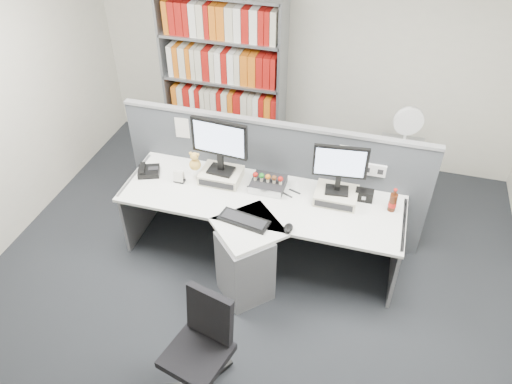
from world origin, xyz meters
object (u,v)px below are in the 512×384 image
(mouse, at_px, (288,228))
(desk_phone, at_px, (148,171))
(speaker, at_px, (364,195))
(cola_bottle, at_px, (393,202))
(desktop_pc, at_px, (268,184))
(monitor_right, at_px, (340,165))
(office_chair, at_px, (202,345))
(shelving_unit, at_px, (224,82))
(desk_fan, at_px, (408,124))
(filing_cabinet, at_px, (396,177))
(desk_calendar, at_px, (179,177))
(desk, at_px, (254,235))
(monitor_left, at_px, (219,142))
(keyboard, at_px, (244,220))

(mouse, xyz_separation_m, desk_phone, (-1.49, 0.40, 0.01))
(speaker, distance_m, cola_bottle, 0.27)
(mouse, bearing_deg, desktop_pc, 121.50)
(monitor_right, bearing_deg, office_chair, -113.46)
(desktop_pc, relative_size, shelving_unit, 0.16)
(desk_phone, relative_size, desk_fan, 0.50)
(monitor_right, bearing_deg, desktop_pc, 179.96)
(filing_cabinet, bearing_deg, office_chair, -115.23)
(cola_bottle, bearing_deg, filing_cabinet, 87.65)
(desk_phone, distance_m, desk_calendar, 0.34)
(shelving_unit, xyz_separation_m, office_chair, (0.86, -3.08, -0.49))
(filing_cabinet, distance_m, office_chair, 2.91)
(desk, distance_m, desk_calendar, 0.91)
(shelving_unit, bearing_deg, desk, -64.04)
(desk_fan, bearing_deg, desk, -130.62)
(desk, height_order, desk_phone, desk_phone)
(speaker, height_order, cola_bottle, cola_bottle)
(monitor_right, height_order, filing_cabinet, monitor_right)
(desk_phone, height_order, desk_fan, desk_fan)
(cola_bottle, xyz_separation_m, filing_cabinet, (0.04, 1.02, -0.46))
(monitor_right, distance_m, office_chair, 1.87)
(desk, distance_m, monitor_left, 0.90)
(desk, relative_size, monitor_left, 4.75)
(monitor_left, xyz_separation_m, keyboard, (0.38, -0.51, -0.41))
(monitor_right, bearing_deg, speaker, 16.31)
(desk_fan, distance_m, office_chair, 2.96)
(desktop_pc, bearing_deg, filing_cabinet, 40.82)
(keyboard, bearing_deg, monitor_right, 35.44)
(desk_phone, bearing_deg, cola_bottle, 2.57)
(monitor_left, distance_m, monitor_right, 1.10)
(mouse, height_order, office_chair, office_chair)
(monitor_right, height_order, desktop_pc, monitor_right)
(desktop_pc, xyz_separation_m, keyboard, (-0.08, -0.51, -0.03))
(cola_bottle, relative_size, office_chair, 0.26)
(filing_cabinet, height_order, desk_fan, desk_fan)
(desk, bearing_deg, shelving_unit, 115.96)
(desktop_pc, distance_m, keyboard, 0.52)
(shelving_unit, bearing_deg, cola_bottle, -35.52)
(office_chair, bearing_deg, monitor_left, 103.80)
(desk_calendar, bearing_deg, desk, -16.79)
(desk_calendar, relative_size, speaker, 0.77)
(shelving_unit, height_order, desk_fan, shelving_unit)
(cola_bottle, distance_m, filing_cabinet, 1.12)
(desktop_pc, bearing_deg, shelving_unit, 122.24)
(speaker, relative_size, shelving_unit, 0.08)
(desk_fan, relative_size, office_chair, 0.56)
(office_chair, bearing_deg, mouse, 71.13)
(desktop_pc, distance_m, office_chair, 1.64)
(desk_phone, relative_size, filing_cabinet, 0.36)
(desktop_pc, bearing_deg, cola_bottle, -0.23)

